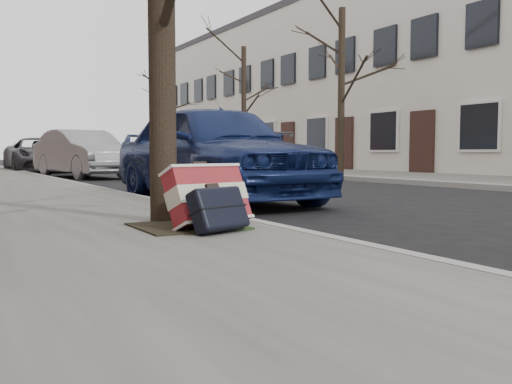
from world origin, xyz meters
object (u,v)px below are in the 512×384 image
suitcase_navy (218,209)px  car_near_front (214,152)px  suitcase_red (207,197)px  car_near_mid (83,154)px

suitcase_navy → car_near_front: car_near_front is taller
suitcase_red → car_near_front: 4.04m
car_near_front → car_near_mid: bearing=86.4°
suitcase_red → car_near_front: size_ratio=0.15×
car_near_mid → suitcase_red: bearing=-109.1°
suitcase_red → car_near_mid: 13.24m
suitcase_red → car_near_front: bearing=50.8°
car_near_mid → car_near_front: bearing=-101.7°
car_near_front → suitcase_red: bearing=-118.9°
suitcase_navy → suitcase_red: bearing=63.7°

